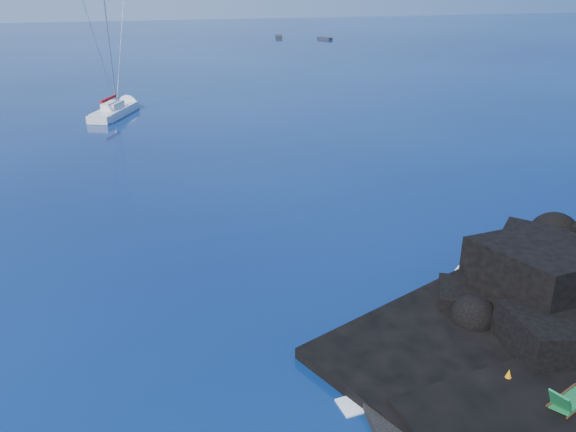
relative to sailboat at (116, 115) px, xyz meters
name	(u,v)px	position (x,y,z in m)	size (l,w,h in m)	color
beach	(507,426)	(11.32, -49.32, 0.00)	(8.50, 6.00, 0.70)	black
surf_foam	(445,342)	(11.82, -44.82, 0.00)	(10.00, 8.00, 0.06)	white
sailboat	(116,115)	(0.00, 0.00, 0.00)	(2.31, 11.04, 11.57)	white
deck_chair	(573,394)	(13.38, -49.58, 0.97)	(1.80, 0.79, 1.24)	#166532
towel	(508,427)	(11.04, -49.68, 0.38)	(2.06, 0.98, 0.05)	silver
sunbather	(509,423)	(11.04, -49.68, 0.51)	(1.64, 0.40, 0.22)	tan
marker_cone	(508,377)	(12.26, -47.95, 0.65)	(0.39, 0.39, 0.60)	orange
distant_boat_a	(279,38)	(38.99, 76.65, 0.00)	(1.45, 4.67, 0.62)	#26272B
distant_boat_b	(325,39)	(48.25, 69.45, 0.00)	(1.24, 3.97, 0.53)	#29292E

